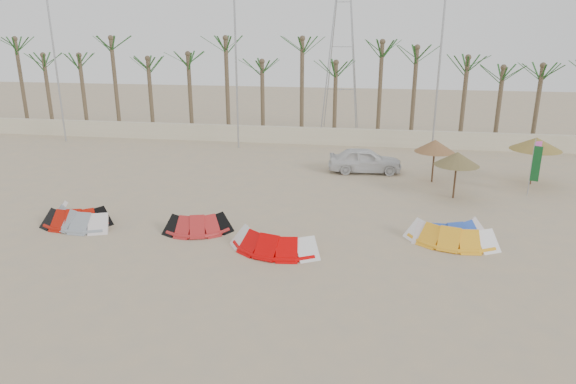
% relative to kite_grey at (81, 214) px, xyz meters
% --- Properties ---
extents(ground, '(120.00, 120.00, 0.00)m').
position_rel_kite_grey_xyz_m(ground, '(9.30, -3.89, -0.42)').
color(ground, tan).
rests_on(ground, ground).
extents(boundary_wall, '(60.00, 0.30, 1.30)m').
position_rel_kite_grey_xyz_m(boundary_wall, '(9.30, 18.11, 0.23)').
color(boundary_wall, beige).
rests_on(boundary_wall, ground).
extents(palm_line, '(52.00, 4.00, 7.70)m').
position_rel_kite_grey_xyz_m(palm_line, '(9.97, 19.61, 6.02)').
color(palm_line, brown).
rests_on(palm_line, ground).
extents(lamp_a, '(1.25, 0.14, 11.00)m').
position_rel_kite_grey_xyz_m(lamp_a, '(-10.67, 16.11, 5.35)').
color(lamp_a, '#A5A8AD').
rests_on(lamp_a, ground).
extents(lamp_b, '(1.25, 0.14, 11.00)m').
position_rel_kite_grey_xyz_m(lamp_b, '(3.33, 16.11, 5.35)').
color(lamp_b, '#A5A8AD').
rests_on(lamp_b, ground).
extents(lamp_c, '(1.25, 0.14, 11.00)m').
position_rel_kite_grey_xyz_m(lamp_c, '(17.33, 16.11, 5.35)').
color(lamp_c, '#A5A8AD').
rests_on(lamp_c, ground).
extents(pylon, '(3.00, 3.00, 14.00)m').
position_rel_kite_grey_xyz_m(pylon, '(10.30, 24.11, -0.42)').
color(pylon, '#A5A8AD').
rests_on(pylon, ground).
extents(kite_grey, '(4.06, 2.74, 0.90)m').
position_rel_kite_grey_xyz_m(kite_grey, '(0.00, 0.00, 0.00)').
color(kite_grey, gray).
rests_on(kite_grey, ground).
extents(kite_red_left, '(3.29, 2.16, 0.90)m').
position_rel_kite_grey_xyz_m(kite_red_left, '(-0.00, -0.13, -0.00)').
color(kite_red_left, '#AB1105').
rests_on(kite_red_left, ground).
extents(kite_red_mid, '(3.21, 2.17, 0.90)m').
position_rel_kite_grey_xyz_m(kite_red_mid, '(5.69, -0.00, -0.01)').
color(kite_red_mid, '#B42121').
rests_on(kite_red_mid, ground).
extents(kite_red_right, '(3.97, 2.34, 0.90)m').
position_rel_kite_grey_xyz_m(kite_red_right, '(9.32, -1.37, 0.00)').
color(kite_red_right, '#D80102').
rests_on(kite_red_right, ground).
extents(kite_orange, '(3.91, 2.36, 0.90)m').
position_rel_kite_grey_xyz_m(kite_orange, '(16.46, 0.54, -0.00)').
color(kite_orange, '#FFA91D').
rests_on(kite_orange, ground).
extents(kite_blue, '(3.68, 2.49, 0.90)m').
position_rel_kite_grey_xyz_m(kite_blue, '(16.55, 0.99, -0.00)').
color(kite_blue, blue).
rests_on(kite_blue, ground).
extents(parasol_left, '(2.28, 2.28, 2.51)m').
position_rel_kite_grey_xyz_m(parasol_left, '(16.62, 9.26, 1.73)').
color(parasol_left, '#4C331E').
rests_on(parasol_left, ground).
extents(parasol_mid, '(2.32, 2.32, 2.49)m').
position_rel_kite_grey_xyz_m(parasol_mid, '(17.43, 6.47, 1.71)').
color(parasol_mid, '#4C331E').
rests_on(parasol_mid, ground).
extents(parasol_right, '(2.81, 2.81, 2.72)m').
position_rel_kite_grey_xyz_m(parasol_right, '(22.16, 9.75, 1.95)').
color(parasol_right, '#4C331E').
rests_on(parasol_right, ground).
extents(flag_pink, '(0.44, 0.19, 3.07)m').
position_rel_kite_grey_xyz_m(flag_pink, '(21.67, 7.74, 1.40)').
color(flag_pink, '#A5A8AD').
rests_on(flag_pink, ground).
extents(flag_green, '(0.44, 0.18, 2.89)m').
position_rel_kite_grey_xyz_m(flag_green, '(21.56, 7.47, 1.29)').
color(flag_green, '#A5A8AD').
rests_on(flag_green, ground).
extents(car, '(4.61, 2.18, 1.52)m').
position_rel_kite_grey_xyz_m(car, '(12.71, 10.81, 0.34)').
color(car, silver).
rests_on(car, ground).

